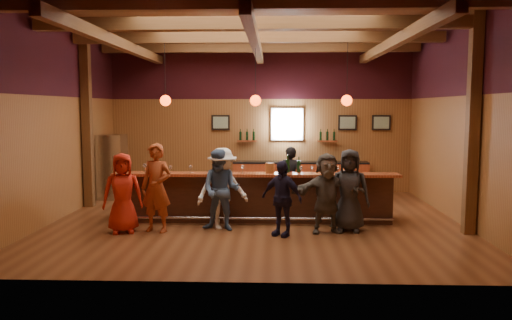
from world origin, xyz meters
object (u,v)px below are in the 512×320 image
at_px(customer_navy, 282,198).
at_px(bartender, 290,179).
at_px(customer_dark, 349,190).
at_px(customer_orange, 123,193).
at_px(customer_redvest, 156,188).
at_px(customer_brown, 327,193).
at_px(ice_bucket, 270,168).
at_px(bar_counter, 256,197).
at_px(bottle_a, 288,166).
at_px(stainless_fridge, 112,167).
at_px(customer_denim, 221,190).
at_px(back_bar_cabinet, 300,177).
at_px(customer_white, 222,188).

relative_size(customer_navy, bartender, 0.94).
relative_size(customer_dark, bartender, 1.06).
xyz_separation_m(customer_orange, customer_redvest, (0.67, 0.09, 0.10)).
height_order(customer_brown, ice_bucket, customer_brown).
bearing_deg(customer_orange, bar_counter, 10.12).
distance_m(customer_navy, bottle_a, 1.37).
bearing_deg(customer_orange, stainless_fridge, 95.31).
height_order(bar_counter, customer_brown, customer_brown).
bearing_deg(bartender, customer_brown, 118.35).
distance_m(bar_counter, customer_dark, 2.21).
relative_size(customer_dark, ice_bucket, 7.73).
bearing_deg(bartender, bottle_a, 96.11).
relative_size(customer_navy, customer_dark, 0.88).
xyz_separation_m(bar_counter, customer_dark, (1.94, -1.01, 0.33)).
bearing_deg(bar_counter, customer_denim, -123.92).
bearing_deg(customer_redvest, customer_navy, 10.25).
relative_size(back_bar_cabinet, customer_denim, 2.36).
distance_m(stainless_fridge, customer_white, 4.78).
distance_m(bar_counter, customer_navy, 1.56).
bearing_deg(bar_counter, bartender, 50.57).
xyz_separation_m(customer_orange, customer_dark, (4.63, 0.29, 0.04)).
relative_size(back_bar_cabinet, bottle_a, 10.29).
distance_m(customer_orange, customer_brown, 4.15).
bearing_deg(stainless_fridge, customer_white, -44.18).
bearing_deg(customer_denim, ice_bucket, 48.15).
bearing_deg(customer_white, ice_bucket, 7.11).
relative_size(customer_dark, bottle_a, 4.38).
height_order(bar_counter, customer_navy, customer_navy).
distance_m(stainless_fridge, ice_bucket, 5.21).
xyz_separation_m(customer_navy, bottle_a, (0.15, 1.27, 0.51)).
distance_m(customer_brown, bottle_a, 1.34).
distance_m(customer_denim, bartender, 2.51).
bearing_deg(customer_dark, customer_white, -175.41).
bearing_deg(customer_denim, customer_brown, 8.12).
height_order(customer_orange, bottle_a, customer_orange).
xyz_separation_m(customer_orange, customer_white, (2.00, 0.41, 0.04)).
distance_m(bar_counter, customer_white, 1.17).
bearing_deg(back_bar_cabinet, customer_navy, -97.21).
relative_size(customer_denim, customer_navy, 1.13).
distance_m(back_bar_cabinet, stainless_fridge, 5.43).
bearing_deg(bottle_a, customer_redvest, -159.17).
bearing_deg(ice_bucket, bartender, 68.67).
xyz_separation_m(customer_orange, customer_denim, (1.98, 0.26, 0.03)).
distance_m(customer_orange, customer_white, 2.04).
bearing_deg(customer_redvest, bottle_a, 36.37).
relative_size(customer_denim, customer_brown, 1.04).
bearing_deg(back_bar_cabinet, customer_orange, -128.46).
bearing_deg(customer_white, customer_navy, -47.71).
bearing_deg(ice_bucket, back_bar_cabinet, 77.20).
bearing_deg(back_bar_cabinet, ice_bucket, -102.80).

